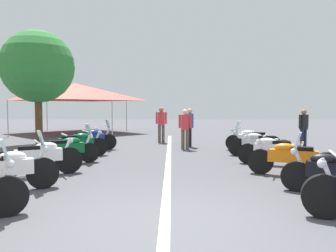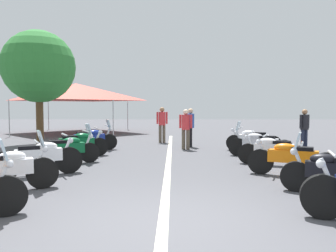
{
  "view_description": "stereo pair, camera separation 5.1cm",
  "coord_description": "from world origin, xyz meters",
  "px_view_note": "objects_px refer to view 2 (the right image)",
  "views": [
    {
      "loc": [
        -4.71,
        -0.1,
        1.69
      ],
      "look_at": [
        4.37,
        0.0,
        1.17
      ],
      "focal_mm": 35.52,
      "sensor_mm": 36.0,
      "label": 1
    },
    {
      "loc": [
        -4.71,
        -0.15,
        1.69
      ],
      "look_at": [
        4.37,
        0.0,
        1.17
      ],
      "focal_mm": 35.52,
      "sensor_mm": 36.0,
      "label": 2
    }
  ],
  "objects_px": {
    "traffic_cone_0": "(302,150)",
    "motorcycle_right_row_1": "(332,171)",
    "motorcycle_left_row_1": "(4,169)",
    "motorcycle_right_row_3": "(273,150)",
    "motorcycle_left_row_2": "(40,157)",
    "motorcycle_left_row_5": "(90,139)",
    "motorcycle_right_row_2": "(292,158)",
    "bystander_0": "(304,126)",
    "bystander_2": "(190,124)",
    "motorcycle_right_row_4": "(259,143)",
    "motorcycle_left_row_4": "(77,143)",
    "bystander_3": "(162,122)",
    "motorcycle_right_row_5": "(253,139)",
    "roadside_tree_0": "(39,67)",
    "bystander_1": "(186,126)",
    "event_tent": "(76,92)",
    "motorcycle_left_row_3": "(67,149)"
  },
  "relations": [
    {
      "from": "motorcycle_right_row_4",
      "to": "traffic_cone_0",
      "type": "distance_m",
      "value": 1.33
    },
    {
      "from": "motorcycle_right_row_1",
      "to": "bystander_3",
      "type": "distance_m",
      "value": 9.96
    },
    {
      "from": "motorcycle_right_row_1",
      "to": "bystander_3",
      "type": "relative_size",
      "value": 1.11
    },
    {
      "from": "event_tent",
      "to": "motorcycle_left_row_2",
      "type": "bearing_deg",
      "value": -167.3
    },
    {
      "from": "motorcycle_left_row_1",
      "to": "motorcycle_right_row_4",
      "type": "height_order",
      "value": "motorcycle_left_row_1"
    },
    {
      "from": "motorcycle_left_row_5",
      "to": "motorcycle_right_row_2",
      "type": "bearing_deg",
      "value": -61.4
    },
    {
      "from": "roadside_tree_0",
      "to": "event_tent",
      "type": "distance_m",
      "value": 6.53
    },
    {
      "from": "motorcycle_left_row_2",
      "to": "roadside_tree_0",
      "type": "distance_m",
      "value": 7.98
    },
    {
      "from": "motorcycle_right_row_2",
      "to": "bystander_2",
      "type": "height_order",
      "value": "bystander_2"
    },
    {
      "from": "motorcycle_right_row_2",
      "to": "bystander_0",
      "type": "bearing_deg",
      "value": -91.13
    },
    {
      "from": "motorcycle_right_row_4",
      "to": "roadside_tree_0",
      "type": "height_order",
      "value": "roadside_tree_0"
    },
    {
      "from": "motorcycle_right_row_3",
      "to": "motorcycle_right_row_1",
      "type": "bearing_deg",
      "value": 114.05
    },
    {
      "from": "bystander_3",
      "to": "event_tent",
      "type": "distance_m",
      "value": 8.28
    },
    {
      "from": "motorcycle_left_row_1",
      "to": "motorcycle_right_row_3",
      "type": "xyz_separation_m",
      "value": [
        3.14,
        -6.23,
        -0.02
      ]
    },
    {
      "from": "motorcycle_right_row_5",
      "to": "bystander_1",
      "type": "relative_size",
      "value": 1.27
    },
    {
      "from": "bystander_3",
      "to": "motorcycle_right_row_1",
      "type": "bearing_deg",
      "value": -166.27
    },
    {
      "from": "motorcycle_right_row_3",
      "to": "bystander_3",
      "type": "height_order",
      "value": "bystander_3"
    },
    {
      "from": "motorcycle_left_row_1",
      "to": "motorcycle_right_row_5",
      "type": "xyz_separation_m",
      "value": [
        6.25,
        -6.39,
        -0.02
      ]
    },
    {
      "from": "motorcycle_left_row_4",
      "to": "traffic_cone_0",
      "type": "xyz_separation_m",
      "value": [
        -0.43,
        -7.39,
        -0.16
      ]
    },
    {
      "from": "motorcycle_left_row_5",
      "to": "roadside_tree_0",
      "type": "height_order",
      "value": "roadside_tree_0"
    },
    {
      "from": "motorcycle_right_row_2",
      "to": "bystander_0",
      "type": "height_order",
      "value": "bystander_0"
    },
    {
      "from": "bystander_0",
      "to": "motorcycle_left_row_3",
      "type": "bearing_deg",
      "value": -97.35
    },
    {
      "from": "motorcycle_right_row_1",
      "to": "bystander_0",
      "type": "relative_size",
      "value": 1.17
    },
    {
      "from": "motorcycle_left_row_2",
      "to": "motorcycle_right_row_4",
      "type": "distance_m",
      "value": 6.92
    },
    {
      "from": "motorcycle_right_row_4",
      "to": "motorcycle_left_row_4",
      "type": "bearing_deg",
      "value": 23.39
    },
    {
      "from": "motorcycle_left_row_2",
      "to": "motorcycle_right_row_1",
      "type": "bearing_deg",
      "value": -43.23
    },
    {
      "from": "bystander_3",
      "to": "roadside_tree_0",
      "type": "height_order",
      "value": "roadside_tree_0"
    },
    {
      "from": "motorcycle_left_row_5",
      "to": "motorcycle_right_row_4",
      "type": "bearing_deg",
      "value": -38.11
    },
    {
      "from": "motorcycle_left_row_2",
      "to": "event_tent",
      "type": "xyz_separation_m",
      "value": [
        13.33,
        3.0,
        2.18
      ]
    },
    {
      "from": "motorcycle_right_row_2",
      "to": "bystander_2",
      "type": "distance_m",
      "value": 6.36
    },
    {
      "from": "bystander_1",
      "to": "motorcycle_left_row_1",
      "type": "bearing_deg",
      "value": -16.66
    },
    {
      "from": "motorcycle_left_row_3",
      "to": "motorcycle_right_row_3",
      "type": "distance_m",
      "value": 6.02
    },
    {
      "from": "traffic_cone_0",
      "to": "motorcycle_left_row_2",
      "type": "bearing_deg",
      "value": 109.91
    },
    {
      "from": "bystander_1",
      "to": "event_tent",
      "type": "height_order",
      "value": "event_tent"
    },
    {
      "from": "bystander_0",
      "to": "bystander_2",
      "type": "distance_m",
      "value": 4.54
    },
    {
      "from": "motorcycle_left_row_2",
      "to": "motorcycle_left_row_4",
      "type": "height_order",
      "value": "motorcycle_left_row_2"
    },
    {
      "from": "motorcycle_left_row_2",
      "to": "motorcycle_right_row_2",
      "type": "xyz_separation_m",
      "value": [
        0.02,
        -6.16,
        -0.01
      ]
    },
    {
      "from": "motorcycle_right_row_2",
      "to": "motorcycle_right_row_3",
      "type": "bearing_deg",
      "value": -67.11
    },
    {
      "from": "motorcycle_right_row_4",
      "to": "motorcycle_left_row_2",
      "type": "bearing_deg",
      "value": 50.08
    },
    {
      "from": "motorcycle_right_row_4",
      "to": "bystander_1",
      "type": "relative_size",
      "value": 1.28
    },
    {
      "from": "motorcycle_right_row_5",
      "to": "bystander_0",
      "type": "bearing_deg",
      "value": -151.21
    },
    {
      "from": "motorcycle_left_row_1",
      "to": "bystander_3",
      "type": "relative_size",
      "value": 1.15
    },
    {
      "from": "motorcycle_left_row_4",
      "to": "bystander_3",
      "type": "height_order",
      "value": "bystander_3"
    },
    {
      "from": "motorcycle_left_row_5",
      "to": "motorcycle_right_row_2",
      "type": "relative_size",
      "value": 0.99
    },
    {
      "from": "motorcycle_left_row_2",
      "to": "motorcycle_left_row_5",
      "type": "relative_size",
      "value": 0.95
    },
    {
      "from": "motorcycle_left_row_2",
      "to": "motorcycle_right_row_4",
      "type": "relative_size",
      "value": 0.94
    },
    {
      "from": "traffic_cone_0",
      "to": "motorcycle_right_row_1",
      "type": "bearing_deg",
      "value": 166.04
    },
    {
      "from": "motorcycle_right_row_3",
      "to": "bystander_0",
      "type": "xyz_separation_m",
      "value": [
        3.6,
        -2.3,
        0.49
      ]
    },
    {
      "from": "motorcycle_left_row_2",
      "to": "motorcycle_right_row_5",
      "type": "relative_size",
      "value": 0.94
    },
    {
      "from": "motorcycle_right_row_5",
      "to": "bystander_3",
      "type": "relative_size",
      "value": 1.21
    }
  ]
}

